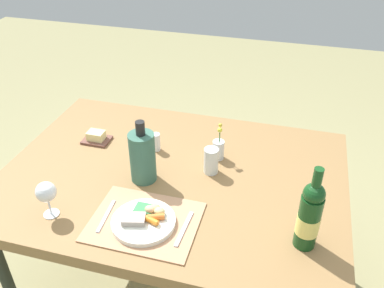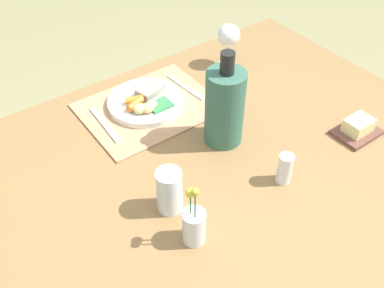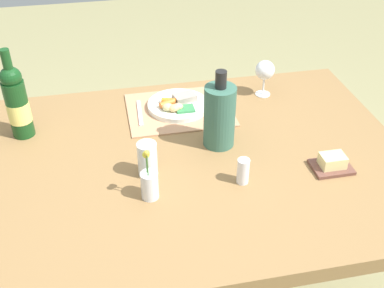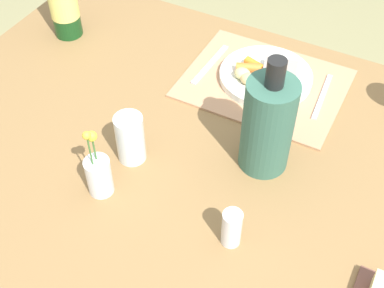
{
  "view_description": "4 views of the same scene",
  "coord_description": "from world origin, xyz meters",
  "px_view_note": "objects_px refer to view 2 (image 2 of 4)",
  "views": [
    {
      "loc": [
        0.46,
        -1.35,
        1.88
      ],
      "look_at": [
        0.06,
        0.1,
        0.88
      ],
      "focal_mm": 38.45,
      "sensor_mm": 36.0,
      "label": 1
    },
    {
      "loc": [
        0.52,
        0.65,
        1.62
      ],
      "look_at": [
        0.02,
        -0.04,
        0.83
      ],
      "focal_mm": 41.05,
      "sensor_mm": 36.0,
      "label": 2
    },
    {
      "loc": [
        0.26,
        1.27,
        1.75
      ],
      "look_at": [
        0.01,
        0.05,
        0.87
      ],
      "focal_mm": 44.45,
      "sensor_mm": 36.0,
      "label": 3
    },
    {
      "loc": [
        -0.32,
        0.68,
        1.64
      ],
      "look_at": [
        0.04,
        0.0,
        0.82
      ],
      "focal_mm": 47.98,
      "sensor_mm": 36.0,
      "label": 4
    }
  ],
  "objects_px": {
    "fork": "(185,87)",
    "butter_dish": "(357,128)",
    "cooler_bottle": "(225,107)",
    "flower_vase": "(194,225)",
    "salt_shaker": "(285,169)",
    "dining_table": "(206,181)",
    "dinner_plate": "(146,102)",
    "water_tumbler": "(169,193)",
    "knife": "(105,125)",
    "wine_glass": "(229,36)"
  },
  "relations": [
    {
      "from": "fork",
      "to": "butter_dish",
      "type": "xyz_separation_m",
      "value": [
        -0.28,
        0.48,
        0.01
      ]
    },
    {
      "from": "fork",
      "to": "cooler_bottle",
      "type": "bearing_deg",
      "value": 74.0
    },
    {
      "from": "fork",
      "to": "flower_vase",
      "type": "xyz_separation_m",
      "value": [
        0.33,
        0.5,
        0.04
      ]
    },
    {
      "from": "fork",
      "to": "salt_shaker",
      "type": "relative_size",
      "value": 2.01
    },
    {
      "from": "dining_table",
      "to": "dinner_plate",
      "type": "distance_m",
      "value": 0.33
    },
    {
      "from": "salt_shaker",
      "to": "cooler_bottle",
      "type": "relative_size",
      "value": 0.31
    },
    {
      "from": "cooler_bottle",
      "to": "water_tumbler",
      "type": "bearing_deg",
      "value": 24.77
    },
    {
      "from": "butter_dish",
      "to": "dinner_plate",
      "type": "bearing_deg",
      "value": -47.64
    },
    {
      "from": "knife",
      "to": "cooler_bottle",
      "type": "height_order",
      "value": "cooler_bottle"
    },
    {
      "from": "dinner_plate",
      "to": "cooler_bottle",
      "type": "xyz_separation_m",
      "value": [
        -0.1,
        0.26,
        0.1
      ]
    },
    {
      "from": "flower_vase",
      "to": "butter_dish",
      "type": "distance_m",
      "value": 0.61
    },
    {
      "from": "fork",
      "to": "cooler_bottle",
      "type": "relative_size",
      "value": 0.62
    },
    {
      "from": "fork",
      "to": "flower_vase",
      "type": "relative_size",
      "value": 0.97
    },
    {
      "from": "dining_table",
      "to": "butter_dish",
      "type": "height_order",
      "value": "butter_dish"
    },
    {
      "from": "wine_glass",
      "to": "water_tumbler",
      "type": "distance_m",
      "value": 0.68
    },
    {
      "from": "dining_table",
      "to": "flower_vase",
      "type": "distance_m",
      "value": 0.26
    },
    {
      "from": "dining_table",
      "to": "butter_dish",
      "type": "bearing_deg",
      "value": 161.17
    },
    {
      "from": "flower_vase",
      "to": "water_tumbler",
      "type": "height_order",
      "value": "flower_vase"
    },
    {
      "from": "knife",
      "to": "wine_glass",
      "type": "height_order",
      "value": "wine_glass"
    },
    {
      "from": "knife",
      "to": "salt_shaker",
      "type": "height_order",
      "value": "salt_shaker"
    },
    {
      "from": "dining_table",
      "to": "dinner_plate",
      "type": "bearing_deg",
      "value": -91.35
    },
    {
      "from": "knife",
      "to": "flower_vase",
      "type": "height_order",
      "value": "flower_vase"
    },
    {
      "from": "fork",
      "to": "water_tumbler",
      "type": "bearing_deg",
      "value": 45.94
    },
    {
      "from": "salt_shaker",
      "to": "cooler_bottle",
      "type": "distance_m",
      "value": 0.23
    },
    {
      "from": "dining_table",
      "to": "butter_dish",
      "type": "xyz_separation_m",
      "value": [
        -0.44,
        0.15,
        0.08
      ]
    },
    {
      "from": "dinner_plate",
      "to": "butter_dish",
      "type": "xyz_separation_m",
      "value": [
        -0.43,
        0.47,
        0.0
      ]
    },
    {
      "from": "dining_table",
      "to": "butter_dish",
      "type": "relative_size",
      "value": 11.44
    },
    {
      "from": "butter_dish",
      "to": "cooler_bottle",
      "type": "xyz_separation_m",
      "value": [
        0.33,
        -0.21,
        0.1
      ]
    },
    {
      "from": "knife",
      "to": "salt_shaker",
      "type": "relative_size",
      "value": 2.1
    },
    {
      "from": "knife",
      "to": "wine_glass",
      "type": "relative_size",
      "value": 1.21
    },
    {
      "from": "dinner_plate",
      "to": "salt_shaker",
      "type": "distance_m",
      "value": 0.5
    },
    {
      "from": "flower_vase",
      "to": "butter_dish",
      "type": "xyz_separation_m",
      "value": [
        -0.6,
        -0.02,
        -0.03
      ]
    },
    {
      "from": "salt_shaker",
      "to": "cooler_bottle",
      "type": "bearing_deg",
      "value": -84.13
    },
    {
      "from": "water_tumbler",
      "to": "cooler_bottle",
      "type": "bearing_deg",
      "value": -155.23
    },
    {
      "from": "butter_dish",
      "to": "knife",
      "type": "bearing_deg",
      "value": -38.41
    },
    {
      "from": "dining_table",
      "to": "cooler_bottle",
      "type": "height_order",
      "value": "cooler_bottle"
    },
    {
      "from": "wine_glass",
      "to": "dining_table",
      "type": "bearing_deg",
      "value": 44.61
    },
    {
      "from": "salt_shaker",
      "to": "fork",
      "type": "bearing_deg",
      "value": -93.7
    },
    {
      "from": "knife",
      "to": "butter_dish",
      "type": "distance_m",
      "value": 0.74
    },
    {
      "from": "flower_vase",
      "to": "salt_shaker",
      "type": "distance_m",
      "value": 0.3
    },
    {
      "from": "flower_vase",
      "to": "cooler_bottle",
      "type": "xyz_separation_m",
      "value": [
        -0.27,
        -0.23,
        0.06
      ]
    },
    {
      "from": "dining_table",
      "to": "wine_glass",
      "type": "xyz_separation_m",
      "value": [
        -0.37,
        -0.37,
        0.17
      ]
    },
    {
      "from": "wine_glass",
      "to": "water_tumbler",
      "type": "xyz_separation_m",
      "value": [
        0.53,
        0.43,
        -0.06
      ]
    },
    {
      "from": "water_tumbler",
      "to": "wine_glass",
      "type": "bearing_deg",
      "value": -141.27
    },
    {
      "from": "dinner_plate",
      "to": "fork",
      "type": "relative_size",
      "value": 1.36
    },
    {
      "from": "flower_vase",
      "to": "water_tumbler",
      "type": "distance_m",
      "value": 0.11
    },
    {
      "from": "knife",
      "to": "butter_dish",
      "type": "relative_size",
      "value": 1.41
    },
    {
      "from": "water_tumbler",
      "to": "fork",
      "type": "bearing_deg",
      "value": -129.66
    },
    {
      "from": "knife",
      "to": "flower_vase",
      "type": "distance_m",
      "value": 0.48
    },
    {
      "from": "butter_dish",
      "to": "water_tumbler",
      "type": "xyz_separation_m",
      "value": [
        0.6,
        -0.09,
        0.03
      ]
    }
  ]
}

